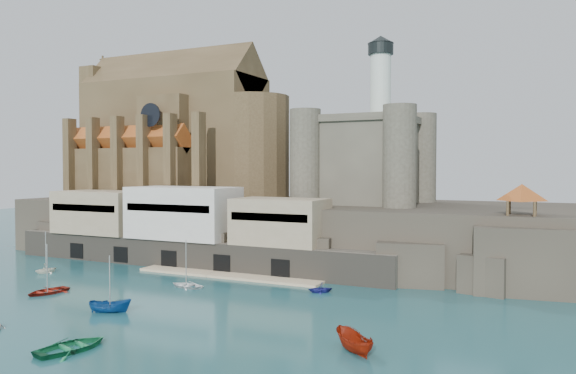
# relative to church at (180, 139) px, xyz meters

# --- Properties ---
(ground) EXTENTS (300.00, 300.00, 0.00)m
(ground) POSITION_rel_church_xyz_m (24.13, -41.85, -22.13)
(ground) COLOR #184B52
(ground) RESTS_ON ground
(promontory) EXTENTS (100.00, 36.00, 10.00)m
(promontory) POSITION_rel_church_xyz_m (23.94, -2.48, -17.20)
(promontory) COLOR #2C2721
(promontory) RESTS_ON ground
(quay) EXTENTS (70.00, 12.00, 13.05)m
(quay) POSITION_rel_church_xyz_m (13.94, -18.78, -16.06)
(quay) COLOR #5F584C
(quay) RESTS_ON ground
(church) EXTENTS (47.00, 25.93, 30.51)m
(church) POSITION_rel_church_xyz_m (0.00, 0.00, 0.00)
(church) COLOR #4A3A22
(church) RESTS_ON promontory
(castle_keep) EXTENTS (21.20, 21.20, 29.30)m
(castle_keep) POSITION_rel_church_xyz_m (40.21, -0.78, -3.81)
(castle_keep) COLOR #4C493C
(castle_keep) RESTS_ON promontory
(rock_outcrop) EXTENTS (14.50, 10.50, 8.70)m
(rock_outcrop) POSITION_rel_church_xyz_m (66.13, -16.01, -18.11)
(rock_outcrop) COLOR #2C2721
(rock_outcrop) RESTS_ON ground
(pavilion) EXTENTS (6.40, 6.40, 5.40)m
(pavilion) POSITION_rel_church_xyz_m (66.13, -15.85, -9.40)
(pavilion) COLOR #4A3A22
(pavilion) RESTS_ON rock_outcrop
(boat_0) EXTENTS (4.12, 1.71, 5.60)m
(boat_0) POSITION_rel_church_xyz_m (10.97, -43.49, -22.13)
(boat_0) COLOR maroon
(boat_0) RESTS_ON ground
(boat_2) EXTENTS (2.44, 2.42, 4.74)m
(boat_2) POSITION_rel_church_xyz_m (25.11, -47.31, -22.13)
(boat_2) COLOR navy
(boat_2) RESTS_ON ground
(boat_3) EXTENTS (4.81, 2.46, 6.47)m
(boat_3) POSITION_rel_church_xyz_m (31.42, -58.81, -22.13)
(boat_3) COLOR #197647
(boat_3) RESTS_ON ground
(boat_4) EXTENTS (3.27, 2.37, 3.44)m
(boat_4) POSITION_rel_church_xyz_m (-0.64, -33.56, -22.13)
(boat_4) COLOR white
(boat_4) RESTS_ON ground
(boat_5) EXTENTS (2.88, 2.87, 5.34)m
(boat_5) POSITION_rel_church_xyz_m (54.13, -48.27, -22.13)
(boat_5) COLOR maroon
(boat_5) RESTS_ON ground
(boat_6) EXTENTS (1.52, 3.70, 5.02)m
(boat_6) POSITION_rel_church_xyz_m (24.87, -32.58, -22.13)
(boat_6) COLOR white
(boat_6) RESTS_ON ground
(boat_7) EXTENTS (2.92, 3.20, 3.17)m
(boat_7) POSITION_rel_church_xyz_m (42.64, -27.85, -22.13)
(boat_7) COLOR navy
(boat_7) RESTS_ON ground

